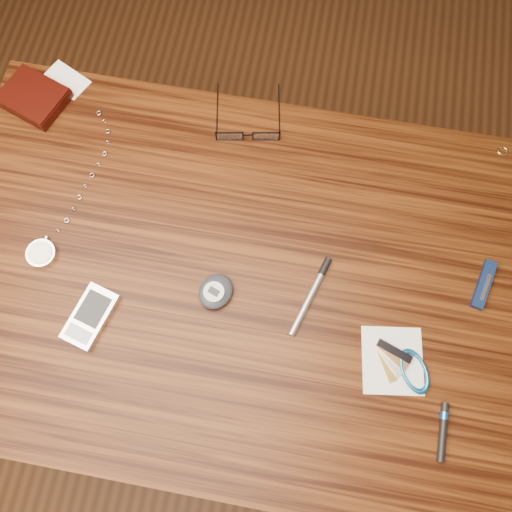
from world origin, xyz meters
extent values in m
plane|color=#472814|center=(0.00, 0.00, 0.00)|extent=(3.80, 3.80, 0.00)
cube|color=#3A1B09|center=(0.00, 0.00, 0.73)|extent=(1.00, 0.70, 0.03)
cylinder|color=#4C2814|center=(-0.45, -0.30, 0.36)|extent=(0.05, 0.05, 0.71)
cylinder|color=#4C2814|center=(0.45, -0.30, 0.36)|extent=(0.05, 0.05, 0.71)
cylinder|color=#4C2814|center=(-0.45, 0.30, 0.36)|extent=(0.05, 0.05, 0.71)
cylinder|color=#4C2814|center=(0.45, 0.30, 0.36)|extent=(0.05, 0.05, 0.71)
cube|color=black|center=(-0.42, 0.27, 0.76)|extent=(0.14, 0.13, 0.02)
cube|color=black|center=(-0.42, 0.27, 0.77)|extent=(0.13, 0.12, 0.00)
cube|color=white|center=(-0.38, 0.33, 0.75)|extent=(0.10, 0.08, 0.00)
cube|color=black|center=(-0.04, 0.25, 0.76)|extent=(0.05, 0.01, 0.03)
cube|color=silver|center=(-0.04, 0.25, 0.76)|extent=(0.05, 0.01, 0.02)
cylinder|color=black|center=(-0.08, 0.31, 0.75)|extent=(0.02, 0.12, 0.00)
cube|color=black|center=(0.03, 0.27, 0.76)|extent=(0.05, 0.01, 0.03)
cube|color=silver|center=(0.03, 0.27, 0.76)|extent=(0.05, 0.01, 0.02)
cylinder|color=black|center=(0.04, 0.33, 0.75)|extent=(0.02, 0.12, 0.00)
cube|color=black|center=(-0.01, 0.26, 0.77)|extent=(0.02, 0.01, 0.00)
torus|color=#DCC869|center=(0.46, 0.32, 0.75)|extent=(0.02, 0.02, 0.00)
cylinder|color=silver|center=(-0.31, -0.02, 0.76)|extent=(0.05, 0.05, 0.01)
cylinder|color=white|center=(-0.31, -0.02, 0.76)|extent=(0.04, 0.04, 0.00)
cylinder|color=silver|center=(-0.32, 0.00, 0.76)|extent=(0.01, 0.01, 0.01)
torus|color=silver|center=(-0.30, 0.02, 0.75)|extent=(0.01, 0.01, 0.01)
torus|color=silver|center=(-0.29, 0.04, 0.75)|extent=(0.01, 0.01, 0.00)
torus|color=silver|center=(-0.29, 0.07, 0.75)|extent=(0.01, 0.01, 0.01)
torus|color=silver|center=(-0.28, 0.09, 0.75)|extent=(0.01, 0.01, 0.00)
torus|color=silver|center=(-0.28, 0.11, 0.75)|extent=(0.01, 0.01, 0.01)
torus|color=silver|center=(-0.27, 0.14, 0.75)|extent=(0.01, 0.01, 0.00)
torus|color=silver|center=(-0.27, 0.16, 0.75)|extent=(0.01, 0.00, 0.01)
torus|color=silver|center=(-0.26, 0.18, 0.75)|extent=(0.01, 0.01, 0.00)
torus|color=silver|center=(-0.26, 0.21, 0.75)|extent=(0.01, 0.01, 0.01)
torus|color=silver|center=(-0.27, 0.23, 0.75)|extent=(0.01, 0.01, 0.00)
torus|color=silver|center=(-0.28, 0.25, 0.75)|extent=(0.01, 0.01, 0.01)
torus|color=silver|center=(-0.29, 0.26, 0.75)|extent=(0.01, 0.01, 0.00)
cube|color=silver|center=(-0.20, -0.11, 0.76)|extent=(0.08, 0.11, 0.01)
cube|color=black|center=(-0.20, -0.10, 0.76)|extent=(0.05, 0.06, 0.00)
cube|color=gray|center=(-0.21, -0.15, 0.76)|extent=(0.05, 0.03, 0.00)
ellipsoid|color=#23242D|center=(-0.01, -0.04, 0.76)|extent=(0.07, 0.08, 0.02)
cylinder|color=#9FA3A7|center=(-0.01, -0.04, 0.77)|extent=(0.03, 0.03, 0.00)
cube|color=black|center=(-0.01, -0.04, 0.78)|extent=(0.02, 0.02, 0.00)
cube|color=silver|center=(0.30, -0.10, 0.75)|extent=(0.11, 0.12, 0.00)
torus|color=#1368B3|center=(0.33, -0.11, 0.76)|extent=(0.08, 0.08, 0.01)
cube|color=#A18339|center=(0.29, -0.10, 0.75)|extent=(0.04, 0.06, 0.00)
cube|color=silver|center=(0.29, -0.10, 0.75)|extent=(0.05, 0.05, 0.00)
cube|color=#A36E39|center=(0.29, -0.09, 0.76)|extent=(0.06, 0.04, 0.00)
cube|color=black|center=(0.30, -0.08, 0.76)|extent=(0.06, 0.03, 0.00)
cube|color=black|center=(0.44, 0.06, 0.76)|extent=(0.04, 0.09, 0.01)
cube|color=silver|center=(0.44, 0.05, 0.76)|extent=(0.02, 0.05, 0.00)
cylinder|color=#ABABAF|center=(0.15, -0.02, 0.76)|extent=(0.05, 0.14, 0.01)
cylinder|color=black|center=(0.17, 0.04, 0.76)|extent=(0.02, 0.03, 0.01)
cylinder|color=black|center=(0.38, -0.19, 0.76)|extent=(0.01, 0.09, 0.01)
cylinder|color=#1C57AE|center=(0.38, -0.17, 0.76)|extent=(0.01, 0.01, 0.01)
camera|label=1|loc=(0.09, -0.21, 1.57)|focal=35.00mm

